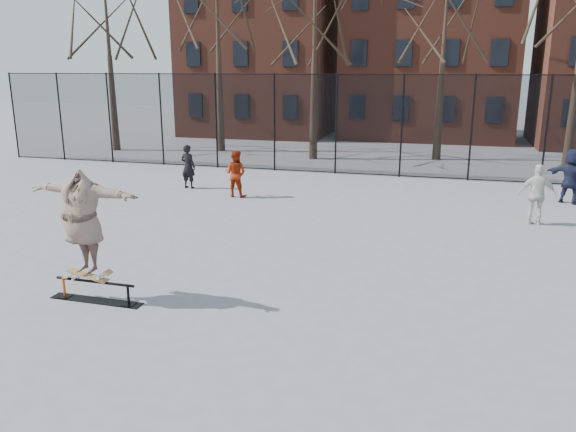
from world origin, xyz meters
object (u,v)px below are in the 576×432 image
(skater, at_px, (83,225))
(bystander_black, at_px, (188,167))
(skateboard, at_px, (88,277))
(bystander_navy, at_px, (572,176))
(bystander_red, at_px, (236,174))
(bystander_white, at_px, (537,195))
(skate_rail, at_px, (96,293))

(skater, distance_m, bystander_black, 10.14)
(skateboard, bearing_deg, bystander_navy, 47.58)
(bystander_red, distance_m, bystander_white, 9.27)
(skateboard, xyz_separation_m, skater, (0.00, 0.00, 1.00))
(bystander_black, xyz_separation_m, bystander_white, (11.35, -1.77, 0.05))
(skater, bearing_deg, bystander_red, 99.43)
(skate_rail, xyz_separation_m, bystander_white, (8.53, 7.99, 0.68))
(bystander_black, distance_m, bystander_navy, 12.80)
(skateboard, relative_size, bystander_navy, 0.49)
(bystander_black, distance_m, bystander_red, 2.28)
(skater, relative_size, bystander_navy, 1.32)
(bystander_black, height_order, bystander_navy, bystander_navy)
(bystander_white, bearing_deg, bystander_black, -6.45)
(skate_rail, distance_m, bystander_red, 9.00)
(skate_rail, bearing_deg, skateboard, 180.00)
(skater, bearing_deg, skate_rail, 5.93)
(bystander_navy, bearing_deg, bystander_red, 39.15)
(skater, relative_size, bystander_red, 1.49)
(skater, distance_m, bystander_white, 11.81)
(skateboard, distance_m, bystander_red, 8.97)
(bystander_red, height_order, bystander_white, bystander_white)
(skate_rail, relative_size, bystander_black, 1.17)
(skateboard, bearing_deg, skate_rail, 0.00)
(bystander_navy, bearing_deg, skater, 75.75)
(skate_rail, relative_size, bystander_red, 1.18)
(skate_rail, xyz_separation_m, bystander_navy, (9.92, 11.01, 0.72))
(skateboard, height_order, bystander_white, bystander_white)
(skateboard, height_order, skater, skater)
(skater, distance_m, bystander_red, 8.99)
(skate_rail, xyz_separation_m, bystander_black, (-2.82, 9.76, 0.63))
(bystander_white, bearing_deg, skateboard, 45.05)
(bystander_black, bearing_deg, skate_rail, 116.25)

